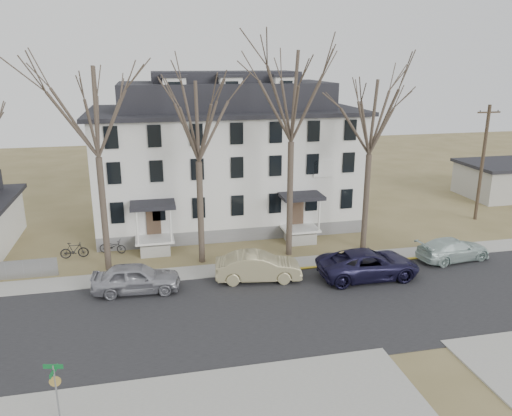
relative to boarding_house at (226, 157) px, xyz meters
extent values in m
plane|color=olive|center=(2.00, -17.95, -5.38)|extent=(120.00, 120.00, 0.00)
cube|color=#27272A|center=(2.00, -15.95, -5.38)|extent=(120.00, 10.00, 0.04)
cube|color=#A09F97|center=(2.00, -9.95, -5.38)|extent=(120.00, 2.00, 0.08)
cube|color=gold|center=(7.00, -10.85, -5.38)|extent=(14.00, 0.25, 0.06)
cube|color=slate|center=(0.00, 0.05, -4.88)|extent=(20.00, 10.00, 1.00)
cube|color=silver|center=(0.00, 0.05, -0.38)|extent=(20.00, 10.00, 8.00)
cube|color=black|center=(0.00, 0.05, 3.72)|extent=(20.80, 10.80, 0.30)
cube|color=black|center=(0.00, 0.05, 4.87)|extent=(16.00, 7.00, 2.00)
cube|color=black|center=(0.00, 0.05, 6.27)|extent=(11.00, 4.50, 0.80)
cube|color=white|center=(-6.00, -5.91, -4.38)|extent=(2.60, 2.00, 0.16)
cube|color=white|center=(4.50, -5.91, -4.38)|extent=(2.60, 2.00, 0.16)
cube|color=white|center=(6.50, -5.03, -0.18)|extent=(1.60, 0.08, 1.20)
cube|color=#A09F97|center=(28.00, 2.05, -3.88)|extent=(8.00, 6.00, 3.00)
cube|color=black|center=(28.00, 2.05, -2.18)|extent=(8.50, 6.50, 0.30)
cylinder|color=#473B31|center=(-9.00, -8.15, -1.74)|extent=(0.40, 0.40, 7.28)
cylinder|color=#473B31|center=(-3.00, -8.15, -2.00)|extent=(0.40, 0.40, 6.76)
cylinder|color=#473B31|center=(3.00, -8.15, -1.48)|extent=(0.40, 0.40, 7.80)
cylinder|color=#473B31|center=(8.50, -8.15, -2.00)|extent=(0.40, 0.40, 6.76)
cylinder|color=#3D3023|center=(20.50, -3.95, -0.63)|extent=(0.28, 0.28, 9.50)
cube|color=#3D3023|center=(20.50, -3.95, 3.52)|extent=(2.00, 0.12, 0.12)
imported|color=#9B9CA4|center=(-7.20, -11.92, -4.53)|extent=(5.12, 2.31, 1.71)
imported|color=tan|center=(0.01, -11.84, -4.53)|extent=(5.38, 2.49, 1.71)
imported|color=#191733|center=(6.69, -12.90, -4.51)|extent=(6.26, 2.92, 1.73)
imported|color=#B0C6C0|center=(13.42, -11.51, -4.64)|extent=(5.32, 2.71, 1.48)
imported|color=black|center=(-8.88, -5.45, -4.89)|extent=(1.98, 1.20, 0.98)
imported|color=black|center=(-11.34, -5.79, -4.83)|extent=(1.85, 0.57, 1.11)
cylinder|color=gray|center=(-9.86, -22.44, -4.14)|extent=(0.07, 0.07, 2.48)
cube|color=#0C5926|center=(-9.86, -22.44, -2.94)|extent=(0.72, 0.03, 0.17)
cube|color=#0C5926|center=(-9.86, -22.44, -3.14)|extent=(0.03, 0.72, 0.17)
camera|label=1|loc=(-6.09, -39.03, 7.57)|focal=35.00mm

